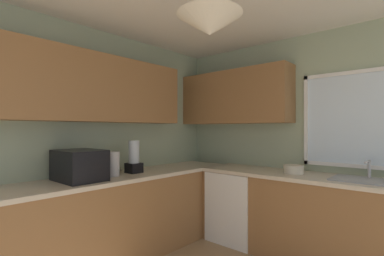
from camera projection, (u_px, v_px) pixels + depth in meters
room_shell at (182, 87)px, 2.76m from camera, size 3.56×3.89×2.55m
counter_run_left at (98, 222)px, 2.79m from camera, size 0.65×3.50×0.89m
counter_run_back at (320, 219)px, 2.89m from camera, size 2.65×0.65×0.89m
dishwasher at (238, 205)px, 3.51m from camera, size 0.60×0.60×0.84m
microwave at (79, 165)px, 2.65m from camera, size 0.48×0.36×0.29m
kettle at (113, 164)px, 2.90m from camera, size 0.14×0.14×0.25m
sink_assembly at (366, 180)px, 2.62m from camera, size 0.58×0.40×0.19m
bowl at (293, 169)px, 3.08m from camera, size 0.21×0.21×0.09m
blender_appliance at (134, 158)px, 3.12m from camera, size 0.15×0.15×0.36m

